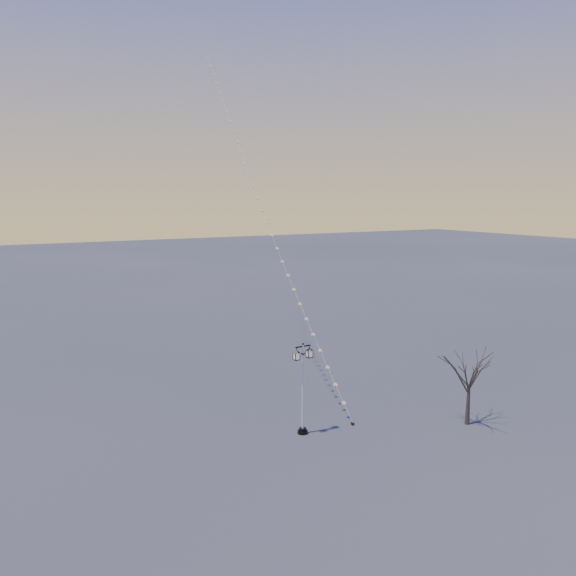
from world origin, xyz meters
TOP-DOWN VIEW (x-y plane):
  - ground at (0.00, 0.00)m, footprint 300.00×300.00m
  - street_lamp at (-3.09, 2.16)m, footprint 1.33×0.58m
  - bare_tree at (5.96, -1.44)m, footprint 2.65×2.65m
  - kite_train at (2.43, 18.20)m, footprint 5.37×33.52m

SIDE VIEW (x-z plane):
  - ground at x=0.00m, z-range 0.00..0.00m
  - street_lamp at x=-3.09m, z-range 0.28..5.51m
  - bare_tree at x=5.96m, z-range 0.86..5.26m
  - kite_train at x=2.43m, z-range -0.13..27.76m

